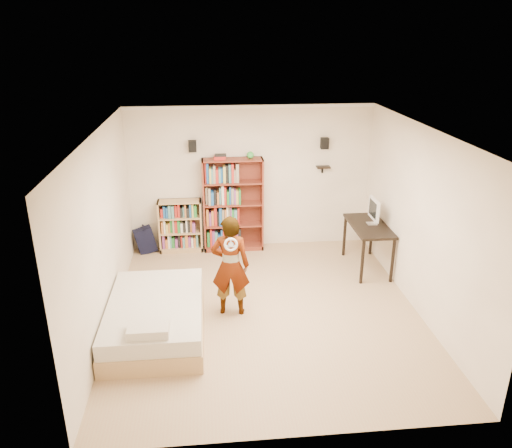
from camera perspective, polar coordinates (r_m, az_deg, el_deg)
The scene contains 14 objects.
ground at distance 7.60m, azimuth 1.13°, elevation -9.90°, with size 4.50×5.00×0.01m, color tan.
room_shell at distance 6.85m, azimuth 1.24°, elevation 2.79°, with size 4.52×5.02×2.71m.
crown_molding at distance 6.62m, azimuth 1.30°, elevation 10.26°, with size 4.50×5.00×0.06m.
speaker_left at distance 9.06m, azimuth -7.27°, elevation 8.82°, with size 0.14×0.12×0.20m, color black.
speaker_right at distance 9.31m, azimuth 7.85°, elevation 9.13°, with size 0.14×0.12×0.20m, color black.
wall_shelf at distance 9.42m, azimuth 7.70°, elevation 6.47°, with size 0.25×0.16×0.03m, color black.
tall_bookshelf at distance 9.31m, azimuth -2.62°, elevation 2.16°, with size 1.11×0.32×1.76m, color brown, non-canonical shape.
low_bookshelf at distance 9.46m, azimuth -8.62°, elevation -0.21°, with size 0.80×0.30×1.00m, color tan, non-canonical shape.
computer_desk at distance 8.92m, azimuth 12.60°, elevation -2.53°, with size 0.60×1.20×0.82m, color black, non-canonical shape.
imac at distance 8.74m, azimuth 13.20°, elevation 1.38°, with size 0.09×0.45×0.45m, color silver, non-canonical shape.
daybed at distance 7.11m, azimuth -11.41°, elevation -9.97°, with size 1.30×2.00×0.59m, color beige, non-canonical shape.
person at distance 7.22m, azimuth -2.94°, elevation -4.79°, with size 0.56×0.37×1.53m, color black.
wii_wheel at distance 6.77m, azimuth -2.89°, elevation -2.37°, with size 0.19×0.19×0.03m, color silver.
navy_bag at distance 9.60m, azimuth -12.54°, elevation -1.76°, with size 0.38×0.24×0.51m, color black, non-canonical shape.
Camera 1 is at (-0.79, -6.45, 3.95)m, focal length 35.00 mm.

